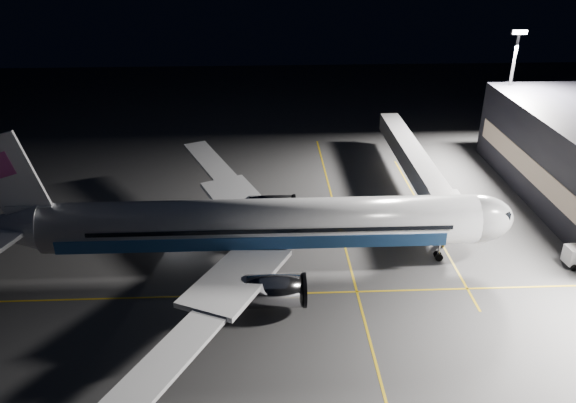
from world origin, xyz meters
The scene contains 11 objects.
ground centered at (0.00, 0.00, 0.00)m, with size 200.00×200.00×0.00m, color #4C4C4F.
guide_line_main centered at (10.00, 0.00, 0.01)m, with size 0.25×80.00×0.01m, color gold.
guide_line_cross centered at (0.00, -6.00, 0.01)m, with size 70.00×0.25×0.01m, color gold.
guide_line_side centered at (22.00, 10.00, 0.01)m, with size 0.25×40.00×0.01m, color gold.
airliner centered at (-1.08, 0.00, 5.16)m, with size 61.48×54.22×16.64m.
jet_bridge centered at (22.00, 18.06, 4.58)m, with size 3.60×34.40×6.30m.
floodlight_mast_north centered at (40.00, 31.99, 12.37)m, with size 2.40×0.68×20.70m.
baggage_tug centered at (-11.15, 8.89, 0.79)m, with size 2.81×2.49×1.72m.
safety_cone_a centered at (5.94, 13.80, 0.27)m, with size 0.36×0.36×0.54m, color #FF5B0A.
safety_cone_b centered at (-0.25, 7.16, 0.34)m, with size 0.46×0.46×0.68m, color #FF5B0A.
safety_cone_c centered at (-5.36, 7.06, 0.30)m, with size 0.40×0.40×0.61m, color #FF5B0A.
Camera 1 is at (0.34, -54.95, 35.49)m, focal length 35.00 mm.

